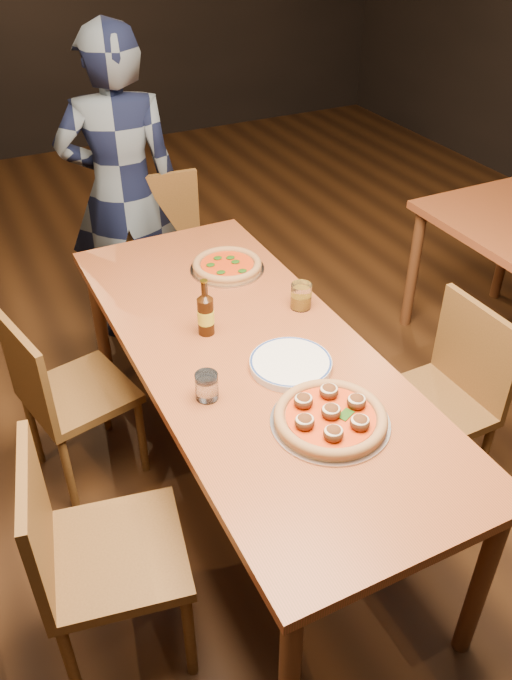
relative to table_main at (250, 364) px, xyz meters
name	(u,v)px	position (x,y,z in m)	size (l,w,h in m)	color
ground	(251,490)	(0.00, 0.00, -0.68)	(9.00, 9.00, 0.00)	black
room_shell	(248,11)	(0.00, 0.00, 1.18)	(9.00, 9.00, 9.00)	black
table_main	(250,364)	(0.00, 0.00, 0.00)	(0.80, 2.00, 0.75)	brown
chair_main_nw	(116,553)	(-0.66, -0.40, -0.23)	(0.42, 0.42, 0.90)	#573817
chair_main_sw	(79,392)	(-0.56, 0.44, -0.26)	(0.39, 0.39, 0.84)	#573817
chair_main_e	(429,406)	(0.65, -0.27, -0.24)	(0.41, 0.41, 0.87)	#573817
chair_end	(171,270)	(0.10, 1.13, -0.20)	(0.44, 0.44, 0.95)	#573817
pizza_meatball	(331,417)	(0.05, -0.46, 0.10)	(0.38, 0.38, 0.07)	#B7B7BF
pizza_margherita	(227,265)	(0.16, 0.56, 0.09)	(0.32, 0.32, 0.04)	#B7B7BF
plate_stack	(291,364)	(0.08, -0.16, 0.09)	(0.29, 0.29, 0.03)	white
beer_bottle	(206,315)	(-0.10, 0.16, 0.15)	(0.06, 0.06, 0.22)	black
water_glass	(207,386)	(-0.24, -0.18, 0.12)	(0.08, 0.08, 0.10)	white
amber_glass	(301,296)	(0.30, 0.16, 0.12)	(0.08, 0.08, 0.10)	#9F6D12
diner	(122,193)	(-0.04, 1.39, 0.14)	(0.60, 0.39, 1.64)	black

